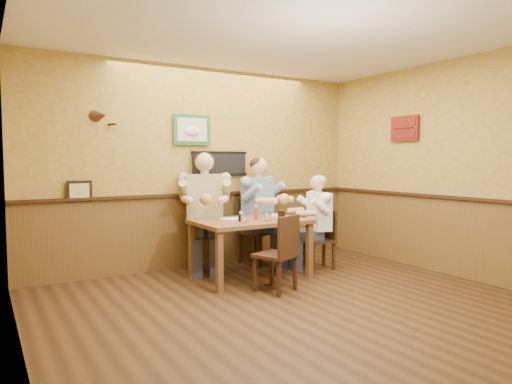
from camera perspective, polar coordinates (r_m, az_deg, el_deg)
room at (r=4.61m, az=7.30°, el=6.29°), size 5.02×5.03×2.81m
dining_table at (r=5.80m, az=-0.68°, el=-4.35°), size 1.40×0.90×0.75m
chair_back_left at (r=6.33m, az=-6.40°, el=-5.07°), size 0.61×0.61×1.01m
chair_back_right at (r=6.67m, az=0.24°, el=-4.78°), size 0.57×0.57×0.96m
chair_right_end at (r=6.42m, az=7.86°, el=-5.84°), size 0.45×0.45×0.81m
chair_near_side at (r=5.25m, az=2.42°, el=-7.63°), size 0.53×0.53×0.88m
diner_tan_shirt at (r=6.30m, az=-6.42°, el=-3.13°), size 0.88×0.88×1.44m
diner_blue_polo at (r=6.64m, az=0.24°, el=-3.02°), size 0.81×0.81×1.38m
diner_white_elder at (r=6.40m, az=7.88°, el=-4.31°), size 0.65×0.65×1.16m
water_glass_left at (r=5.45m, az=-1.50°, el=-3.31°), size 0.09×0.09×0.11m
water_glass_mid at (r=5.64m, az=1.50°, el=-2.97°), size 0.09×0.09×0.13m
cola_tumbler at (r=5.71m, az=3.19°, el=-2.93°), size 0.11×0.11×0.12m
hot_sauce_bottle at (r=5.76m, az=-0.00°, el=-2.60°), size 0.05×0.05×0.18m
salt_shaker at (r=5.79m, az=-1.86°, el=-2.94°), size 0.05×0.05×0.10m
pepper_shaker at (r=5.60m, az=-2.06°, el=-3.25°), size 0.04×0.04×0.09m
plate_far_left at (r=5.78m, az=-3.33°, el=-3.38°), size 0.30×0.30×0.02m
plate_far_right at (r=6.18m, az=2.52°, el=-2.90°), size 0.26×0.26×0.01m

